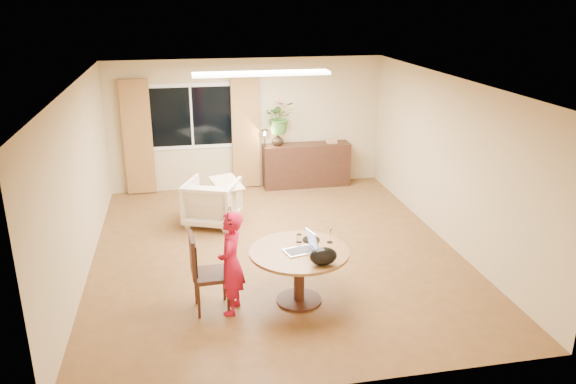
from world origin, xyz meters
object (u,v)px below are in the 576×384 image
(dining_table, at_px, (299,261))
(armchair, at_px, (212,202))
(dining_chair, at_px, (211,272))
(sideboard, at_px, (306,165))
(child, at_px, (231,263))

(dining_table, bearing_deg, armchair, 107.77)
(dining_chair, bearing_deg, sideboard, 60.51)
(dining_chair, relative_size, armchair, 1.18)
(armchair, bearing_deg, child, 113.43)
(child, relative_size, armchair, 1.53)
(armchair, distance_m, sideboard, 2.66)
(dining_table, xyz_separation_m, armchair, (-0.91, 2.85, -0.17))
(sideboard, bearing_deg, dining_chair, -116.37)
(dining_table, relative_size, sideboard, 0.71)
(dining_table, height_order, dining_chair, dining_chair)
(dining_chair, relative_size, sideboard, 0.57)
(dining_chair, height_order, armchair, dining_chair)
(dining_table, height_order, child, child)
(dining_table, relative_size, armchair, 1.46)
(dining_chair, height_order, sideboard, dining_chair)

